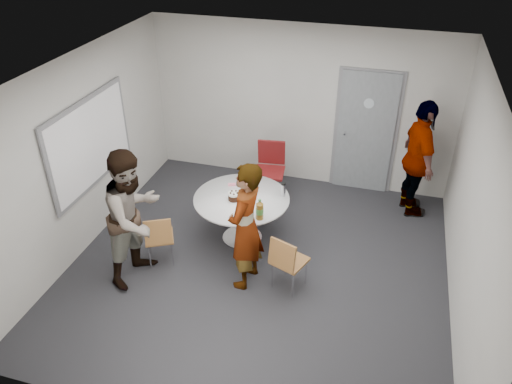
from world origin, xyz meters
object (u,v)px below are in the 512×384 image
(door, at_px, (365,133))
(person_left, at_px, (134,216))
(whiteboard, at_px, (90,143))
(chair_far, at_px, (270,164))
(person_main, at_px, (246,227))
(table, at_px, (243,204))
(chair_near_left, at_px, (159,236))
(chair_near_right, at_px, (286,259))
(person_right, at_px, (418,160))

(door, distance_m, person_left, 3.99)
(whiteboard, bearing_deg, door, 32.66)
(door, relative_size, chair_far, 2.18)
(chair_far, bearing_deg, person_main, 89.43)
(table, distance_m, chair_far, 1.27)
(chair_near_left, distance_m, person_left, 0.54)
(table, distance_m, chair_near_right, 1.22)
(chair_near_right, relative_size, person_main, 0.46)
(table, relative_size, person_left, 0.74)
(chair_near_right, xyz_separation_m, person_main, (-0.53, 0.02, 0.38))
(person_main, distance_m, person_right, 3.05)
(door, bearing_deg, chair_near_right, -102.73)
(whiteboard, distance_m, table, 2.26)
(table, xyz_separation_m, person_left, (-1.09, -1.09, 0.31))
(door, distance_m, chair_near_left, 3.73)
(person_right, bearing_deg, whiteboard, 94.62)
(person_right, bearing_deg, chair_near_left, 108.01)
(door, height_order, whiteboard, door)
(table, height_order, person_main, person_main)
(chair_far, distance_m, person_left, 2.65)
(whiteboard, relative_size, person_left, 1.03)
(table, bearing_deg, chair_near_left, -137.12)
(person_left, bearing_deg, person_right, -39.95)
(table, bearing_deg, chair_near_right, -46.08)
(door, xyz_separation_m, whiteboard, (-3.56, -2.28, 0.42))
(table, height_order, person_left, person_left)
(chair_near_left, relative_size, chair_near_right, 0.97)
(door, height_order, chair_far, door)
(door, bearing_deg, person_main, -112.64)
(person_main, bearing_deg, door, 163.29)
(chair_near_right, bearing_deg, chair_near_left, -159.91)
(person_main, bearing_deg, person_right, 144.38)
(person_right, bearing_deg, chair_near_right, 130.03)
(person_left, bearing_deg, chair_near_right, -69.81)
(door, relative_size, person_right, 1.13)
(chair_near_left, bearing_deg, whiteboard, 128.67)
(door, xyz_separation_m, table, (-1.48, -1.96, -0.41))
(chair_near_left, bearing_deg, person_left, -152.38)
(chair_far, relative_size, person_main, 0.56)
(chair_far, height_order, person_left, person_left)
(whiteboard, xyz_separation_m, table, (2.08, 0.32, -0.84))
(whiteboard, relative_size, chair_far, 1.95)
(chair_far, relative_size, person_right, 0.52)
(door, xyz_separation_m, chair_near_left, (-2.39, -2.81, -0.55))
(chair_near_left, bearing_deg, person_right, 7.96)
(door, relative_size, whiteboard, 1.12)
(chair_near_left, bearing_deg, person_main, -27.52)
(chair_far, bearing_deg, person_right, 177.15)
(chair_far, distance_m, person_main, 2.16)
(whiteboard, relative_size, person_main, 1.09)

